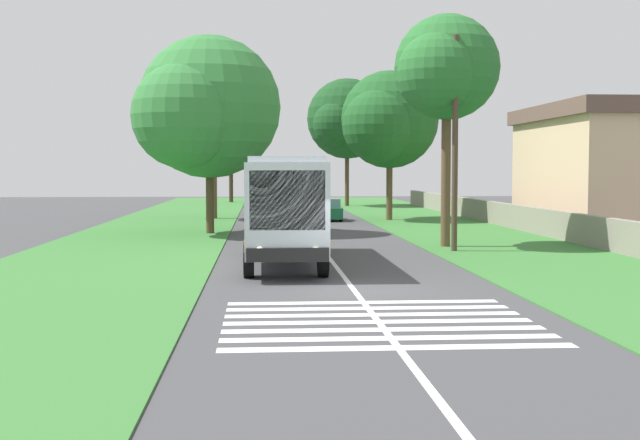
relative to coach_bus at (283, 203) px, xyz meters
The scene contains 17 objects.
ground 7.43m from the coach_bus, 165.35° to the right, with size 160.00×160.00×0.00m, color #424244.
grass_verge_left 10.55m from the coach_bus, 38.27° to the left, with size 120.00×8.00×0.04m, color #387533.
grass_verge_right 13.05m from the coach_bus, 50.95° to the right, with size 120.00×8.00×0.04m, color #387533.
centre_line 8.58m from the coach_bus, 12.51° to the right, with size 110.00×0.16×0.01m, color silver.
coach_bus is the anchor object (origin of this frame).
zebra_crossing 12.05m from the coach_bus, behind, with size 5.85×6.80×0.01m.
trailing_car_0 17.58m from the coach_bus, ahead, with size 4.30×1.78×1.43m.
trailing_car_1 25.23m from the coach_bus, ahead, with size 4.30×1.78×1.43m.
roadside_tree_left_0 27.80m from the coach_bus, ahead, with size 6.94×5.71×9.88m.
roadside_tree_left_1 14.90m from the coach_bus, 14.78° to the left, with size 9.05×7.40×10.17m.
roadside_tree_left_2 55.30m from the coach_bus, ahead, with size 5.37×4.53×8.47m.
roadside_tree_right_0 46.52m from the coach_bus, ahead, with size 8.12×7.20×11.44m.
roadside_tree_right_1 10.44m from the coach_bus, 51.10° to the right, with size 5.53×4.55×9.88m.
roadside_tree_right_2 26.09m from the coach_bus, 16.68° to the right, with size 7.98×6.44×9.71m.
utility_pole 8.28m from the coach_bus, 62.64° to the right, with size 0.24×1.40×8.67m.
roadside_wall 18.80m from the coach_bus, 45.62° to the right, with size 70.00×0.40×1.33m, color gray.
roadside_building 26.38m from the coach_bus, 48.12° to the right, with size 13.39×8.67×7.04m.
Camera 1 is at (-23.00, 2.56, 3.35)m, focal length 47.29 mm.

